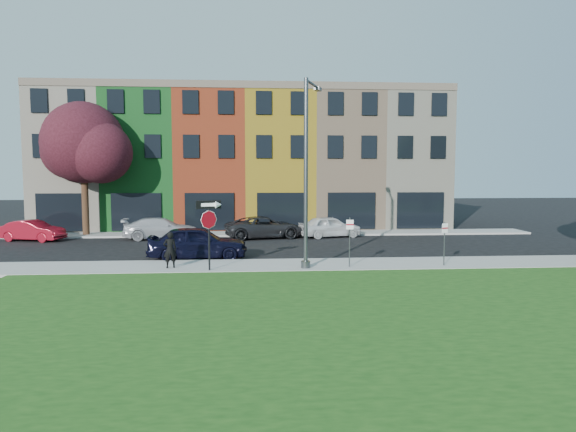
{
  "coord_description": "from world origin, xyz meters",
  "views": [
    {
      "loc": [
        -2.15,
        -19.73,
        4.3
      ],
      "look_at": [
        -0.41,
        4.0,
        2.22
      ],
      "focal_mm": 32.0,
      "sensor_mm": 36.0,
      "label": 1
    }
  ],
  "objects": [
    {
      "name": "sidewalk_near",
      "position": [
        2.0,
        3.0,
        0.06
      ],
      "size": [
        40.0,
        3.0,
        0.12
      ],
      "primitive_type": "cube",
      "color": "gray",
      "rests_on": "ground"
    },
    {
      "name": "parked_car_red",
      "position": [
        -15.59,
        12.74,
        0.64
      ],
      "size": [
        3.28,
        4.57,
        1.29
      ],
      "primitive_type": "imported",
      "rotation": [
        0.0,
        0.0,
        1.31
      ],
      "color": "maroon",
      "rests_on": "ground"
    },
    {
      "name": "ground",
      "position": [
        0.0,
        0.0,
        0.0
      ],
      "size": [
        120.0,
        120.0,
        0.0
      ],
      "primitive_type": "plane",
      "color": "black",
      "rests_on": "ground"
    },
    {
      "name": "parking_sign_b",
      "position": [
        6.42,
        2.24,
        1.35
      ],
      "size": [
        0.31,
        0.15,
        1.94
      ],
      "rotation": [
        0.0,
        0.0,
        0.37
      ],
      "color": "#444649",
      "rests_on": "sidewalk_near"
    },
    {
      "name": "parking_sign_a",
      "position": [
        2.16,
        2.22,
        1.47
      ],
      "size": [
        0.32,
        0.1,
        2.16
      ],
      "rotation": [
        0.0,
        0.0,
        -0.13
      ],
      "color": "#444649",
      "rests_on": "sidewalk_near"
    },
    {
      "name": "parked_car_white",
      "position": [
        3.0,
        13.2,
        0.7
      ],
      "size": [
        3.6,
        4.88,
        1.4
      ],
      "primitive_type": "imported",
      "rotation": [
        0.0,
        0.0,
        1.82
      ],
      "color": "silver",
      "rests_on": "ground"
    },
    {
      "name": "sidewalk_far",
      "position": [
        -3.0,
        15.0,
        0.06
      ],
      "size": [
        40.0,
        2.4,
        0.12
      ],
      "primitive_type": "cube",
      "color": "gray",
      "rests_on": "ground"
    },
    {
      "name": "sedan_near",
      "position": [
        -4.75,
        5.4,
        0.82
      ],
      "size": [
        2.37,
        4.98,
        1.64
      ],
      "primitive_type": "imported",
      "rotation": [
        0.0,
        0.0,
        1.62
      ],
      "color": "black",
      "rests_on": "ground"
    },
    {
      "name": "street_lamp",
      "position": [
        0.29,
        2.29,
        4.2
      ],
      "size": [
        1.17,
        2.46,
        8.1
      ],
      "rotation": [
        0.0,
        0.0,
        -0.37
      ],
      "color": "#444649",
      "rests_on": "sidewalk_near"
    },
    {
      "name": "parked_car_dark",
      "position": [
        -1.25,
        13.07,
        0.7
      ],
      "size": [
        4.49,
        6.05,
        1.4
      ],
      "primitive_type": "imported",
      "rotation": [
        0.0,
        0.0,
        1.79
      ],
      "color": "black",
      "rests_on": "ground"
    },
    {
      "name": "rowhouse_block",
      "position": [
        -2.5,
        21.18,
        4.99
      ],
      "size": [
        30.0,
        10.12,
        10.0
      ],
      "color": "beige",
      "rests_on": "ground"
    },
    {
      "name": "tree_purple",
      "position": [
        -12.92,
        14.93,
        6.02
      ],
      "size": [
        6.36,
        5.56,
        8.69
      ],
      "color": "black",
      "rests_on": "sidewalk_far"
    },
    {
      "name": "parked_car_silver",
      "position": [
        -7.81,
        13.06,
        0.68
      ],
      "size": [
        2.86,
        5.1,
        1.37
      ],
      "primitive_type": "imported",
      "rotation": [
        0.0,
        0.0,
        1.67
      ],
      "color": "#B1B1B6",
      "rests_on": "ground"
    },
    {
      "name": "stop_sign",
      "position": [
        -3.91,
        1.88,
        2.22
      ],
      "size": [
        1.02,
        0.33,
        2.95
      ],
      "rotation": [
        0.0,
        0.0,
        0.28
      ],
      "color": "black",
      "rests_on": "sidewalk_near"
    },
    {
      "name": "man",
      "position": [
        -5.64,
        2.53,
        0.91
      ],
      "size": [
        0.76,
        0.67,
        1.58
      ],
      "primitive_type": "imported",
      "rotation": [
        0.0,
        0.0,
        3.4
      ],
      "color": "black",
      "rests_on": "sidewalk_near"
    }
  ]
}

